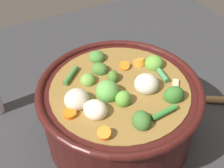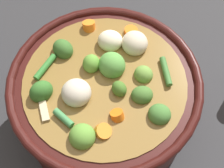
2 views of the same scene
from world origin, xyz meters
The scene contains 2 objects.
ground_plane centered at (0.00, 0.00, 0.00)m, with size 1.10×1.10×0.00m, color #2D2D30.
cooking_pot centered at (0.00, 0.00, 0.07)m, with size 0.31×0.31×0.16m.
Camera 2 is at (-0.17, 0.21, 0.59)m, focal length 54.16 mm.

